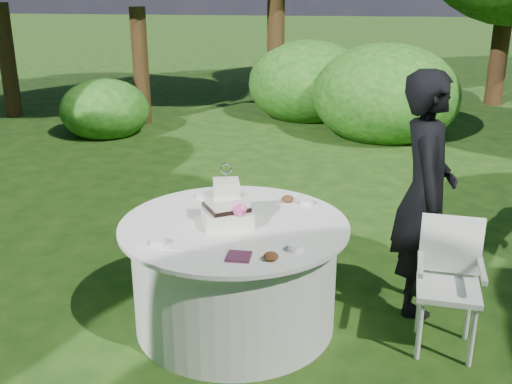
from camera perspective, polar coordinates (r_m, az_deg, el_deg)
ground at (r=4.41m, az=-1.98°, el=-12.26°), size 80.00×80.00×0.00m
napkins at (r=3.56m, az=-1.64°, el=-6.16°), size 0.14×0.14×0.02m
feather_plume at (r=3.70m, az=-8.28°, el=-5.40°), size 0.48×0.07×0.01m
guest at (r=4.42m, az=15.78°, el=-0.21°), size 0.47×0.68×1.77m
table at (r=4.22m, az=-2.04°, el=-7.76°), size 1.56×1.56×0.77m
cake at (r=4.02m, az=-2.78°, el=-1.47°), size 0.41×0.41×0.43m
chair at (r=4.13m, az=17.90°, el=-7.44°), size 0.45×0.44×0.88m
votives at (r=4.06m, az=-1.43°, el=-2.64°), size 0.97×0.97×0.04m
petal_cups at (r=3.97m, az=2.33°, el=-3.08°), size 0.10×1.08×0.05m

